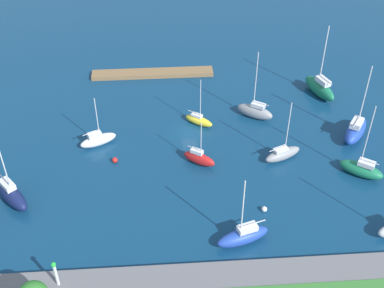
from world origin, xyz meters
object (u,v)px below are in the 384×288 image
object	(u,v)px
sailboat_white_by_breakwater	(98,140)
mooring_buoy_red	(115,160)
pier_dock	(153,73)
sailboat_gray_lone_south	(255,111)
sailboat_gray_west_end	(283,154)
sailboat_blue_center_basin	(356,130)
sailboat_navy_east_end	(12,195)
sailboat_red_inner_mooring	(199,158)
sailboat_green_far_north	(362,169)
mooring_buoy_white	(264,209)
sailboat_green_lone_north	(320,87)
harbor_beacon	(55,272)
sailboat_yellow_off_beacon	(199,120)
sailboat_blue_far_south	(243,236)

from	to	relation	value
sailboat_white_by_breakwater	mooring_buoy_red	size ratio (longest dim) A/B	10.17
pier_dock	sailboat_gray_lone_south	bearing A→B (deg)	138.26
sailboat_gray_west_end	sailboat_blue_center_basin	distance (m)	13.31
sailboat_gray_lone_south	sailboat_navy_east_end	bearing A→B (deg)	58.80
sailboat_gray_west_end	sailboat_red_inner_mooring	bearing A→B (deg)	156.95
pier_dock	sailboat_green_far_north	bearing A→B (deg)	134.35
mooring_buoy_white	mooring_buoy_red	distance (m)	23.39
sailboat_green_lone_north	sailboat_blue_center_basin	bearing A→B (deg)	169.59
harbor_beacon	sailboat_red_inner_mooring	world-z (taller)	sailboat_red_inner_mooring
sailboat_gray_lone_south	mooring_buoy_red	distance (m)	24.82
harbor_beacon	sailboat_gray_west_end	world-z (taller)	sailboat_gray_west_end
sailboat_gray_west_end	sailboat_blue_center_basin	world-z (taller)	sailboat_blue_center_basin
sailboat_gray_lone_south	mooring_buoy_white	size ratio (longest dim) A/B	15.72
sailboat_gray_west_end	sailboat_green_far_north	size ratio (longest dim) A/B	0.84
pier_dock	mooring_buoy_red	bearing A→B (deg)	76.86
sailboat_green_far_north	sailboat_green_lone_north	size ratio (longest dim) A/B	0.91
sailboat_white_by_breakwater	mooring_buoy_red	bearing A→B (deg)	-83.31
pier_dock	sailboat_gray_west_end	distance (m)	32.33
harbor_beacon	sailboat_yellow_off_beacon	world-z (taller)	sailboat_yellow_off_beacon
harbor_beacon	sailboat_white_by_breakwater	size ratio (longest dim) A/B	0.44
sailboat_green_far_north	sailboat_blue_far_south	xyz separation A→B (m)	(18.85, 11.27, -0.02)
sailboat_gray_lone_south	mooring_buoy_red	xyz separation A→B (m)	(22.70, 10.01, -0.85)
sailboat_white_by_breakwater	sailboat_red_inner_mooring	world-z (taller)	sailboat_white_by_breakwater
pier_dock	sailboat_blue_far_south	world-z (taller)	sailboat_blue_far_south
sailboat_red_inner_mooring	mooring_buoy_red	xyz separation A→B (m)	(12.48, -1.20, -0.63)
sailboat_blue_far_south	mooring_buoy_white	world-z (taller)	sailboat_blue_far_south
sailboat_gray_west_end	mooring_buoy_red	world-z (taller)	sailboat_gray_west_end
sailboat_blue_far_south	sailboat_green_lone_north	xyz separation A→B (m)	(-18.54, -32.70, 0.39)
sailboat_navy_east_end	pier_dock	bearing A→B (deg)	110.23
sailboat_gray_west_end	sailboat_white_by_breakwater	distance (m)	28.29
sailboat_blue_far_south	mooring_buoy_red	xyz separation A→B (m)	(16.69, -16.60, -0.71)
sailboat_white_by_breakwater	mooring_buoy_red	world-z (taller)	sailboat_white_by_breakwater
pier_dock	mooring_buoy_white	bearing A→B (deg)	111.62
sailboat_navy_east_end	sailboat_red_inner_mooring	world-z (taller)	sailboat_navy_east_end
sailboat_navy_east_end	mooring_buoy_white	xyz separation A→B (m)	(-33.70, 4.12, -1.00)
sailboat_gray_lone_south	sailboat_gray_west_end	bearing A→B (deg)	134.85
sailboat_navy_east_end	sailboat_green_lone_north	distance (m)	53.98
sailboat_blue_center_basin	sailboat_gray_lone_south	bearing A→B (deg)	101.38
mooring_buoy_white	sailboat_green_far_north	bearing A→B (deg)	-157.78
sailboat_green_lone_north	mooring_buoy_red	bearing A→B (deg)	93.81
sailboat_white_by_breakwater	sailboat_green_lone_north	world-z (taller)	sailboat_green_lone_north
sailboat_gray_west_end	sailboat_green_lone_north	xyz separation A→B (m)	(-10.23, -17.10, 0.52)
mooring_buoy_white	mooring_buoy_red	world-z (taller)	mooring_buoy_red
sailboat_white_by_breakwater	sailboat_green_far_north	distance (m)	39.52
sailboat_blue_far_south	sailboat_green_lone_north	size ratio (longest dim) A/B	0.80
sailboat_gray_west_end	sailboat_red_inner_mooring	size ratio (longest dim) A/B	1.31
sailboat_gray_lone_south	mooring_buoy_white	world-z (taller)	sailboat_gray_lone_south
sailboat_white_by_breakwater	sailboat_green_lone_north	size ratio (longest dim) A/B	0.65
sailboat_blue_center_basin	sailboat_blue_far_south	size ratio (longest dim) A/B	1.21
sailboat_green_far_north	mooring_buoy_white	xyz separation A→B (m)	(15.19, 6.21, -0.76)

